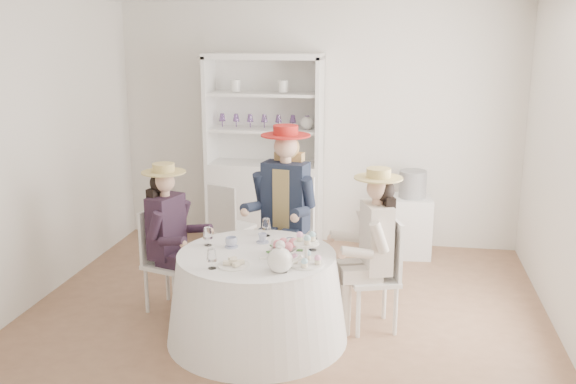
# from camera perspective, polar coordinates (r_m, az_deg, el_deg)

# --- Properties ---
(ground) EXTENTS (4.50, 4.50, 0.00)m
(ground) POSITION_cam_1_polar(r_m,az_deg,el_deg) (5.73, -0.17, -10.47)
(ground) COLOR brown
(ground) RESTS_ON ground
(wall_back) EXTENTS (4.50, 0.00, 4.50)m
(wall_back) POSITION_cam_1_polar(r_m,az_deg,el_deg) (7.26, 2.59, 5.93)
(wall_back) COLOR silver
(wall_back) RESTS_ON ground
(wall_front) EXTENTS (4.50, 0.00, 4.50)m
(wall_front) POSITION_cam_1_polar(r_m,az_deg,el_deg) (3.42, -6.08, -3.63)
(wall_front) COLOR silver
(wall_front) RESTS_ON ground
(wall_left) EXTENTS (0.00, 4.50, 4.50)m
(wall_left) POSITION_cam_1_polar(r_m,az_deg,el_deg) (6.11, -21.47, 3.39)
(wall_left) COLOR silver
(wall_left) RESTS_ON ground
(wall_right) EXTENTS (0.00, 4.50, 4.50)m
(wall_right) POSITION_cam_1_polar(r_m,az_deg,el_deg) (5.40, 24.04, 1.82)
(wall_right) COLOR silver
(wall_right) RESTS_ON ground
(tea_table) EXTENTS (1.43, 1.43, 0.71)m
(tea_table) POSITION_cam_1_polar(r_m,az_deg,el_deg) (5.13, -2.76, -9.24)
(tea_table) COLOR white
(tea_table) RESTS_ON ground
(hutch) EXTENTS (1.47, 0.98, 2.15)m
(hutch) POSITION_cam_1_polar(r_m,az_deg,el_deg) (7.23, -2.03, 1.20)
(hutch) COLOR silver
(hutch) RESTS_ON ground
(side_table) EXTENTS (0.45, 0.45, 0.65)m
(side_table) POSITION_cam_1_polar(r_m,az_deg,el_deg) (7.09, 10.84, -3.02)
(side_table) COLOR silver
(side_table) RESTS_ON ground
(hatbox) EXTENTS (0.36, 0.36, 0.29)m
(hatbox) POSITION_cam_1_polar(r_m,az_deg,el_deg) (6.96, 11.02, 0.70)
(hatbox) COLOR black
(hatbox) RESTS_ON side_table
(guest_left) EXTENTS (0.53, 0.50, 1.31)m
(guest_left) POSITION_cam_1_polar(r_m,az_deg,el_deg) (5.59, -10.57, -3.26)
(guest_left) COLOR silver
(guest_left) RESTS_ON ground
(guest_mid) EXTENTS (0.59, 0.62, 1.57)m
(guest_mid) POSITION_cam_1_polar(r_m,az_deg,el_deg) (5.82, -0.29, -0.74)
(guest_mid) COLOR silver
(guest_mid) RESTS_ON ground
(guest_right) EXTENTS (0.55, 0.51, 1.35)m
(guest_right) POSITION_cam_1_polar(r_m,az_deg,el_deg) (5.19, 7.60, -4.28)
(guest_right) COLOR silver
(guest_right) RESTS_ON ground
(spare_chair) EXTENTS (0.48, 0.48, 0.88)m
(spare_chair) POSITION_cam_1_polar(r_m,az_deg,el_deg) (6.61, -5.31, -2.74)
(spare_chair) COLOR silver
(spare_chair) RESTS_ON ground
(teacup_a) EXTENTS (0.10, 0.10, 0.07)m
(teacup_a) POSITION_cam_1_polar(r_m,az_deg,el_deg) (5.14, -5.06, -4.52)
(teacup_a) COLOR white
(teacup_a) RESTS_ON tea_table
(teacup_b) EXTENTS (0.08, 0.08, 0.07)m
(teacup_b) POSITION_cam_1_polar(r_m,az_deg,el_deg) (5.24, -2.28, -4.15)
(teacup_b) COLOR white
(teacup_b) RESTS_ON tea_table
(teacup_c) EXTENTS (0.09, 0.09, 0.06)m
(teacup_c) POSITION_cam_1_polar(r_m,az_deg,el_deg) (5.13, 0.18, -4.57)
(teacup_c) COLOR white
(teacup_c) RESTS_ON tea_table
(flower_bowl) EXTENTS (0.26, 0.26, 0.05)m
(flower_bowl) POSITION_cam_1_polar(r_m,az_deg,el_deg) (4.94, -0.38, -5.42)
(flower_bowl) COLOR white
(flower_bowl) RESTS_ON tea_table
(flower_arrangement) EXTENTS (0.20, 0.20, 0.08)m
(flower_arrangement) POSITION_cam_1_polar(r_m,az_deg,el_deg) (4.91, -0.36, -4.65)
(flower_arrangement) COLOR #DC6E7F
(flower_arrangement) RESTS_ON tea_table
(table_teapot) EXTENTS (0.26, 0.19, 0.20)m
(table_teapot) POSITION_cam_1_polar(r_m,az_deg,el_deg) (4.62, -0.70, -6.08)
(table_teapot) COLOR white
(table_teapot) RESTS_ON tea_table
(sandwich_plate) EXTENTS (0.24, 0.24, 0.05)m
(sandwich_plate) POSITION_cam_1_polar(r_m,az_deg,el_deg) (4.75, -4.83, -6.42)
(sandwich_plate) COLOR white
(sandwich_plate) RESTS_ON tea_table
(cupcake_stand) EXTENTS (0.26, 0.26, 0.24)m
(cupcake_stand) POSITION_cam_1_polar(r_m,az_deg,el_deg) (4.73, 1.64, -5.50)
(cupcake_stand) COLOR white
(cupcake_stand) RESTS_ON tea_table
(stemware_set) EXTENTS (0.93, 0.89, 0.15)m
(stemware_set) POSITION_cam_1_polar(r_m,az_deg,el_deg) (4.98, -2.82, -4.67)
(stemware_set) COLOR white
(stemware_set) RESTS_ON tea_table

